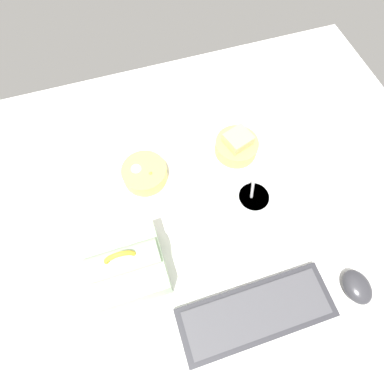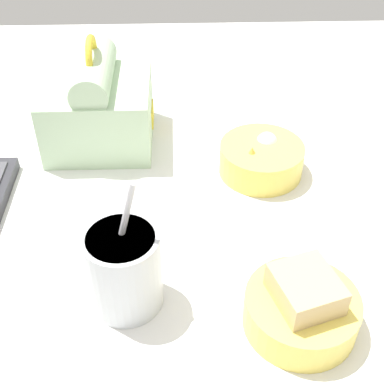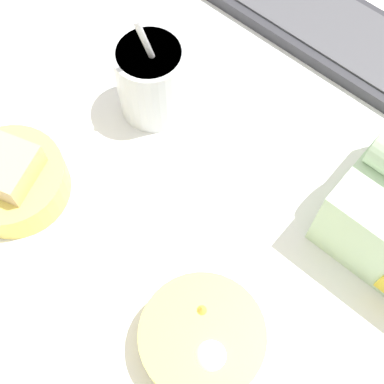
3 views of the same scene
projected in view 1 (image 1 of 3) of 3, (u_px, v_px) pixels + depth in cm
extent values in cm
cube|color=white|center=(206.00, 205.00, 82.97)|extent=(140.00, 110.00, 2.00)
cube|color=#2D2D33|center=(256.00, 313.00, 69.49)|extent=(36.23, 12.80, 1.80)
cube|color=#47474C|center=(257.00, 312.00, 68.54)|extent=(33.33, 10.50, 0.30)
cube|color=#B7D6AD|center=(129.00, 267.00, 69.78)|extent=(16.31, 16.23, 10.24)
cylinder|color=#B7D6AD|center=(123.00, 261.00, 63.74)|extent=(15.49, 5.63, 5.63)
cube|color=yellow|center=(113.00, 240.00, 74.81)|extent=(4.57, 0.30, 3.07)
torus|color=yellow|center=(120.00, 258.00, 61.44)|extent=(6.71, 1.00, 6.71)
cylinder|color=silver|center=(250.00, 205.00, 76.49)|extent=(8.36, 8.36, 10.09)
cylinder|color=olive|center=(254.00, 197.00, 72.19)|extent=(7.36, 7.36, 0.60)
cylinder|color=silver|center=(252.00, 194.00, 71.01)|extent=(0.70, 3.49, 11.42)
cylinder|color=#EFD65B|center=(236.00, 147.00, 87.34)|extent=(12.47, 12.47, 4.28)
cube|color=tan|center=(237.00, 142.00, 85.21)|extent=(8.45, 8.05, 5.99)
cylinder|color=#EFD65B|center=(145.00, 174.00, 83.41)|extent=(12.40, 12.40, 4.59)
ellipsoid|color=white|center=(137.00, 170.00, 82.38)|extent=(3.37, 3.37, 3.97)
cone|color=#EFBC47|center=(151.00, 175.00, 81.77)|extent=(5.60, 5.60, 3.90)
sphere|color=black|center=(140.00, 163.00, 84.82)|extent=(1.49, 1.49, 1.49)
sphere|color=black|center=(139.00, 165.00, 84.47)|extent=(1.49, 1.49, 1.49)
ellipsoid|color=#333338|center=(357.00, 287.00, 71.00)|extent=(6.37, 8.21, 3.76)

